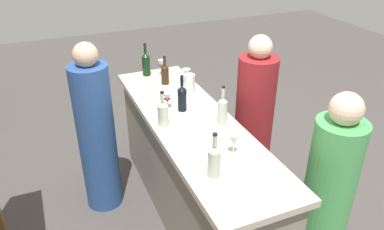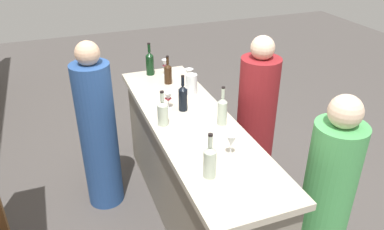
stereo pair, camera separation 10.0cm
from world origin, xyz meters
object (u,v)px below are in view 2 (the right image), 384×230
at_px(person_right_guest, 98,134).
at_px(person_center_guest, 327,194).
at_px(wine_bottle_rightmost_amber_brown, 168,73).
at_px(wine_glass_near_left, 189,73).
at_px(wine_bottle_second_left_clear_pale, 222,110).
at_px(wine_bottle_far_right_dark_green, 150,63).
at_px(wine_glass_near_center, 165,65).
at_px(wine_bottle_leftmost_clear_pale, 210,161).
at_px(wine_glass_far_left, 168,98).
at_px(water_pitcher, 192,84).
at_px(person_left_guest, 256,125).
at_px(wine_bottle_second_right_near_black, 183,97).
at_px(wine_glass_near_right, 231,142).
at_px(wine_bottle_center_clear_pale, 163,112).

bearing_deg(person_right_guest, person_center_guest, -38.90).
relative_size(wine_bottle_rightmost_amber_brown, wine_glass_near_left, 1.84).
distance_m(wine_bottle_second_left_clear_pale, wine_bottle_far_right_dark_green, 1.18).
xyz_separation_m(wine_bottle_second_left_clear_pale, wine_bottle_rightmost_amber_brown, (0.89, 0.15, -0.02)).
distance_m(wine_bottle_far_right_dark_green, wine_glass_near_center, 0.15).
height_order(wine_bottle_leftmost_clear_pale, wine_bottle_far_right_dark_green, wine_bottle_far_right_dark_green).
height_order(wine_bottle_leftmost_clear_pale, wine_glass_far_left, wine_bottle_leftmost_clear_pale).
xyz_separation_m(wine_glass_near_center, wine_glass_far_left, (-0.70, 0.19, -0.01)).
xyz_separation_m(water_pitcher, person_center_guest, (-1.28, -0.54, -0.40)).
bearing_deg(wine_glass_near_center, wine_bottle_leftmost_clear_pale, 172.11).
relative_size(person_center_guest, person_right_guest, 0.93).
bearing_deg(wine_glass_near_left, wine_bottle_second_left_clear_pale, 177.81).
distance_m(wine_glass_near_left, person_left_guest, 0.78).
distance_m(wine_glass_near_center, person_center_guest, 1.93).
distance_m(wine_bottle_second_right_near_black, wine_bottle_far_right_dark_green, 0.84).
distance_m(wine_bottle_second_left_clear_pale, person_left_guest, 0.68).
relative_size(wine_glass_near_right, water_pitcher, 0.88).
relative_size(wine_bottle_rightmost_amber_brown, wine_glass_far_left, 1.92).
relative_size(wine_glass_far_left, person_center_guest, 0.10).
relative_size(wine_bottle_second_right_near_black, wine_bottle_far_right_dark_green, 0.94).
relative_size(person_left_guest, person_right_guest, 0.99).
bearing_deg(wine_glass_near_right, wine_bottle_leftmost_clear_pale, 125.25).
xyz_separation_m(wine_bottle_second_right_near_black, wine_glass_near_left, (0.48, -0.23, -0.01)).
distance_m(wine_bottle_leftmost_clear_pale, person_left_guest, 1.25).
distance_m(wine_bottle_second_right_near_black, person_left_guest, 0.78).
bearing_deg(wine_bottle_far_right_dark_green, wine_bottle_second_right_near_black, -176.58).
bearing_deg(person_center_guest, person_left_guest, -109.54).
bearing_deg(wine_bottle_leftmost_clear_pale, wine_glass_near_left, -15.32).
height_order(wine_glass_near_left, wine_glass_far_left, wine_glass_near_left).
relative_size(wine_glass_near_left, person_left_guest, 0.10).
bearing_deg(wine_bottle_second_left_clear_pale, wine_glass_near_right, 163.05).
height_order(wine_bottle_second_right_near_black, wine_glass_far_left, wine_bottle_second_right_near_black).
bearing_deg(wine_glass_near_right, water_pitcher, -5.76).
xyz_separation_m(wine_bottle_second_right_near_black, person_center_guest, (-1.01, -0.72, -0.43)).
bearing_deg(person_center_guest, wine_bottle_second_right_near_black, -76.23).
bearing_deg(water_pitcher, wine_bottle_rightmost_amber_brown, 24.06).
relative_size(wine_bottle_second_right_near_black, wine_glass_near_left, 2.06).
relative_size(wine_glass_near_right, person_right_guest, 0.10).
bearing_deg(wine_glass_near_left, wine_bottle_far_right_dark_green, 38.74).
distance_m(wine_bottle_center_clear_pale, person_left_guest, 0.99).
bearing_deg(wine_bottle_far_right_dark_green, wine_bottle_center_clear_pale, 170.22).
bearing_deg(wine_bottle_second_left_clear_pale, wine_bottle_rightmost_amber_brown, 9.76).
xyz_separation_m(wine_bottle_leftmost_clear_pale, wine_glass_near_center, (1.66, -0.23, -0.01)).
bearing_deg(wine_bottle_center_clear_pale, wine_bottle_second_left_clear_pale, -109.49).
bearing_deg(wine_glass_far_left, person_right_guest, 68.63).
relative_size(wine_bottle_leftmost_clear_pale, wine_bottle_rightmost_amber_brown, 1.11).
xyz_separation_m(wine_bottle_leftmost_clear_pale, wine_bottle_rightmost_amber_brown, (1.45, -0.19, -0.01)).
distance_m(wine_glass_near_left, wine_glass_near_center, 0.32).
relative_size(wine_bottle_leftmost_clear_pale, person_right_guest, 0.20).
bearing_deg(wine_bottle_rightmost_amber_brown, person_right_guest, 110.22).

